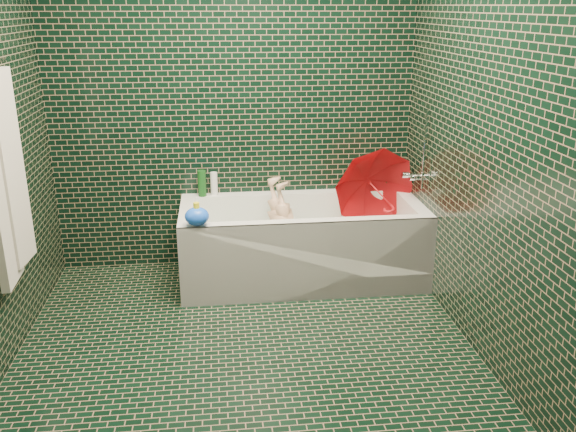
{
  "coord_description": "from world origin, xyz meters",
  "views": [
    {
      "loc": [
        -0.12,
        -2.98,
        1.88
      ],
      "look_at": [
        0.33,
        0.82,
        0.55
      ],
      "focal_mm": 38.0,
      "sensor_mm": 36.0,
      "label": 1
    }
  ],
  "objects": [
    {
      "name": "bottle_left_short",
      "position": [
        -0.16,
        1.35,
        0.63
      ],
      "size": [
        0.05,
        0.05,
        0.17
      ],
      "primitive_type": "cylinder",
      "rotation": [
        0.0,
        0.0,
        0.02
      ],
      "color": "white",
      "rests_on": "bathtub"
    },
    {
      "name": "bottle_right_tall",
      "position": [
        1.13,
        1.33,
        0.67
      ],
      "size": [
        0.06,
        0.06,
        0.23
      ],
      "primitive_type": "cylinder",
      "rotation": [
        0.0,
        0.0,
        -0.02
      ],
      "color": "#144717",
      "rests_on": "bathtub"
    },
    {
      "name": "wall_back",
      "position": [
        0.0,
        1.4,
        1.25
      ],
      "size": [
        2.8,
        0.0,
        2.8
      ],
      "primitive_type": "plane",
      "rotation": [
        1.57,
        0.0,
        0.0
      ],
      "color": "black",
      "rests_on": "floor"
    },
    {
      "name": "bottle_right_pump",
      "position": [
        1.24,
        1.31,
        0.64
      ],
      "size": [
        0.06,
        0.06,
        0.19
      ],
      "primitive_type": "cylinder",
      "rotation": [
        0.0,
        0.0,
        -0.19
      ],
      "color": "silver",
      "rests_on": "bathtub"
    },
    {
      "name": "wall_right",
      "position": [
        1.3,
        0.0,
        1.25
      ],
      "size": [
        0.0,
        2.8,
        2.8
      ],
      "primitive_type": "plane",
      "rotation": [
        1.57,
        0.0,
        -1.57
      ],
      "color": "black",
      "rests_on": "floor"
    },
    {
      "name": "soap_bottle_c",
      "position": [
        1.25,
        1.33,
        0.55
      ],
      "size": [
        0.14,
        0.14,
        0.15
      ],
      "primitive_type": "imported",
      "rotation": [
        0.0,
        0.0,
        -0.2
      ],
      "color": "#144717",
      "rests_on": "bathtub"
    },
    {
      "name": "water",
      "position": [
        0.45,
        1.02,
        0.3
      ],
      "size": [
        1.48,
        0.53,
        0.0
      ],
      "primitive_type": "cube",
      "color": "silver",
      "rests_on": "bathtub"
    },
    {
      "name": "rubber_duck",
      "position": [
        0.99,
        1.35,
        0.6
      ],
      "size": [
        0.13,
        0.09,
        0.1
      ],
      "rotation": [
        0.0,
        0.0,
        -0.11
      ],
      "color": "yellow",
      "rests_on": "bathtub"
    },
    {
      "name": "soap_bottle_a",
      "position": [
        1.25,
        1.34,
        0.55
      ],
      "size": [
        0.12,
        0.12,
        0.25
      ],
      "primitive_type": "imported",
      "rotation": [
        0.0,
        0.0,
        0.25
      ],
      "color": "white",
      "rests_on": "bathtub"
    },
    {
      "name": "faucet",
      "position": [
        1.26,
        1.02,
        0.77
      ],
      "size": [
        0.18,
        0.19,
        0.55
      ],
      "color": "silver",
      "rests_on": "wall_right"
    },
    {
      "name": "bath_toy",
      "position": [
        -0.27,
        0.68,
        0.62
      ],
      "size": [
        0.16,
        0.13,
        0.15
      ],
      "rotation": [
        0.0,
        0.0,
        -0.01
      ],
      "color": "blue",
      "rests_on": "bathtub"
    },
    {
      "name": "bath_mat",
      "position": [
        0.45,
        1.02,
        0.16
      ],
      "size": [
        1.35,
        0.47,
        0.01
      ],
      "primitive_type": "cube",
      "color": "green",
      "rests_on": "bathtub"
    },
    {
      "name": "child",
      "position": [
        0.35,
        1.07,
        0.31
      ],
      "size": [
        0.91,
        0.48,
        0.34
      ],
      "primitive_type": "imported",
      "rotation": [
        -1.39,
        0.0,
        -1.36
      ],
      "color": "tan",
      "rests_on": "bathtub"
    },
    {
      "name": "wall_front",
      "position": [
        0.0,
        -1.4,
        1.25
      ],
      "size": [
        2.8,
        0.0,
        2.8
      ],
      "primitive_type": "plane",
      "rotation": [
        -1.57,
        0.0,
        0.0
      ],
      "color": "black",
      "rests_on": "floor"
    },
    {
      "name": "towel",
      "position": [
        -1.24,
        0.24,
        1.03
      ],
      "size": [
        0.08,
        0.44,
        1.12
      ],
      "color": "#BBB5AC",
      "rests_on": "towel_rail"
    },
    {
      "name": "bathtub",
      "position": [
        0.45,
        1.01,
        0.21
      ],
      "size": [
        1.7,
        0.75,
        0.55
      ],
      "color": "white",
      "rests_on": "floor"
    },
    {
      "name": "umbrella",
      "position": [
        1.02,
        1.07,
        0.6
      ],
      "size": [
        0.79,
        0.75,
        0.75
      ],
      "primitive_type": "imported",
      "rotation": [
        0.17,
        -0.28,
        0.13
      ],
      "color": "red",
      "rests_on": "bathtub"
    },
    {
      "name": "floor",
      "position": [
        0.0,
        0.0,
        0.0
      ],
      "size": [
        2.8,
        2.8,
        0.0
      ],
      "primitive_type": "plane",
      "color": "black",
      "rests_on": "ground"
    },
    {
      "name": "soap_bottle_b",
      "position": [
        1.22,
        1.32,
        0.55
      ],
      "size": [
        0.1,
        0.1,
        0.18
      ],
      "primitive_type": "imported",
      "rotation": [
        0.0,
        0.0,
        0.27
      ],
      "color": "#3B1D6D",
      "rests_on": "bathtub"
    },
    {
      "name": "bottle_left_tall",
      "position": [
        -0.25,
        1.33,
        0.65
      ],
      "size": [
        0.07,
        0.07,
        0.19
      ],
      "primitive_type": "cylinder",
      "rotation": [
        0.0,
        0.0,
        -0.21
      ],
      "color": "#144717",
      "rests_on": "bathtub"
    }
  ]
}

